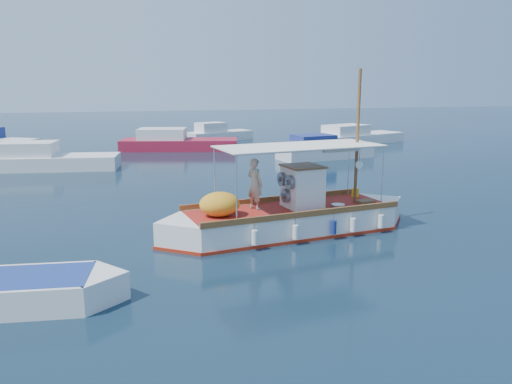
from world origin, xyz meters
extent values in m
plane|color=black|center=(0.00, 0.00, 0.00)|extent=(160.00, 160.00, 0.00)
cube|color=white|center=(0.24, 0.26, 0.32)|extent=(7.00, 3.10, 0.99)
cube|color=white|center=(-3.11, -0.17, 0.32)|extent=(2.24, 2.24, 0.99)
cube|color=white|center=(3.60, 0.69, 0.32)|extent=(2.24, 2.24, 0.99)
cube|color=#9F230F|center=(0.24, 0.26, 0.02)|extent=(7.10, 3.18, 0.16)
cube|color=maroon|center=(0.24, 0.26, 0.79)|extent=(6.98, 2.92, 0.05)
cube|color=brown|center=(0.10, 1.39, 0.90)|extent=(6.82, 0.96, 0.18)
cube|color=brown|center=(0.39, -0.86, 0.90)|extent=(6.82, 0.96, 0.18)
cube|color=white|center=(0.69, 0.32, 1.49)|extent=(1.22, 1.30, 1.35)
cube|color=brown|center=(0.69, 0.32, 2.19)|extent=(1.32, 1.40, 0.05)
cylinder|color=slate|center=(0.15, -0.04, 1.76)|extent=(0.25, 0.47, 0.45)
cylinder|color=slate|center=(0.07, 0.53, 1.76)|extent=(0.25, 0.47, 0.45)
cylinder|color=slate|center=(0.11, 0.25, 1.26)|extent=(0.25, 0.47, 0.45)
cylinder|color=brown|center=(2.75, 0.58, 3.07)|extent=(0.12, 0.12, 4.51)
cylinder|color=brown|center=(2.03, 0.49, 2.71)|extent=(1.62, 0.28, 0.07)
cylinder|color=silver|center=(-2.12, 0.96, 1.83)|extent=(0.04, 0.04, 2.03)
cylinder|color=silver|center=(-1.87, -1.01, 1.83)|extent=(0.04, 0.04, 2.03)
cylinder|color=silver|center=(2.98, 1.61, 1.83)|extent=(0.04, 0.04, 2.03)
cylinder|color=silver|center=(3.23, -0.36, 1.83)|extent=(0.04, 0.04, 2.03)
cube|color=silver|center=(0.56, 0.30, 2.86)|extent=(5.56, 2.82, 0.04)
ellipsoid|color=orange|center=(-2.17, -0.05, 1.19)|extent=(1.39, 1.23, 0.76)
cube|color=yellow|center=(1.34, 0.90, 0.99)|extent=(0.24, 0.19, 0.36)
cylinder|color=yellow|center=(3.12, 1.27, 0.97)|extent=(0.30, 0.30, 0.31)
cube|color=brown|center=(2.98, 0.25, 0.87)|extent=(0.63, 0.48, 0.11)
cylinder|color=#B2B2B2|center=(1.83, -0.03, 0.87)|extent=(0.50, 0.50, 0.11)
cylinder|color=white|center=(2.33, -0.42, 2.28)|extent=(0.27, 0.06, 0.27)
cylinder|color=white|center=(-1.39, -1.22, 0.41)|extent=(0.20, 0.20, 0.43)
cylinder|color=navy|center=(1.30, -0.88, 0.41)|extent=(0.20, 0.20, 0.43)
cylinder|color=white|center=(3.09, -0.65, 0.41)|extent=(0.20, 0.20, 0.43)
imported|color=#B4AE95|center=(-0.90, 0.46, 1.66)|extent=(0.65, 0.73, 1.68)
cube|color=white|center=(-5.88, -3.58, 0.24)|extent=(1.69, 1.69, 0.85)
cube|color=silver|center=(-8.82, 15.90, 0.30)|extent=(7.93, 3.58, 1.00)
cube|color=silver|center=(-9.95, 16.09, 1.20)|extent=(3.34, 2.50, 0.80)
cube|color=maroon|center=(-0.46, 22.71, 0.30)|extent=(9.00, 4.83, 1.00)
cube|color=silver|center=(-1.71, 23.02, 1.20)|extent=(3.91, 3.15, 0.80)
cube|color=silver|center=(8.24, 15.61, 0.30)|extent=(6.63, 3.19, 1.00)
cube|color=navy|center=(7.30, 15.45, 1.20)|extent=(2.81, 2.25, 0.80)
cube|color=silver|center=(14.20, 22.71, 0.30)|extent=(9.04, 5.25, 1.00)
cube|color=silver|center=(12.97, 22.29, 1.20)|extent=(3.99, 3.21, 0.80)
cube|color=silver|center=(3.70, 28.09, 0.30)|extent=(6.16, 3.91, 1.00)
cube|color=silver|center=(2.88, 27.78, 1.20)|extent=(2.78, 2.41, 0.80)
camera|label=1|loc=(-5.20, -14.72, 4.81)|focal=35.00mm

